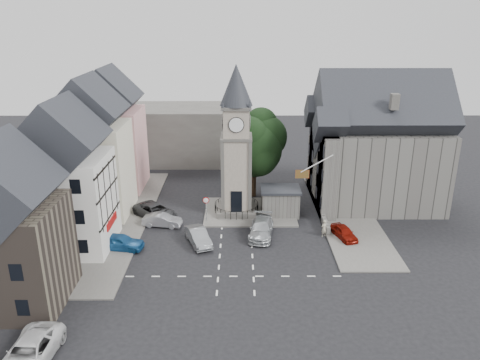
{
  "coord_description": "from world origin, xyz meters",
  "views": [
    {
      "loc": [
        0.27,
        -40.02,
        21.13
      ],
      "look_at": [
        0.38,
        5.0,
        4.92
      ],
      "focal_mm": 35.0,
      "sensor_mm": 36.0,
      "label": 1
    }
  ],
  "objects_px": {
    "pedestrian": "(324,228)",
    "car_west_blue": "(120,242)",
    "stone_shelter": "(280,201)",
    "car_east_red": "(344,232)",
    "clock_tower": "(236,142)"
  },
  "relations": [
    {
      "from": "stone_shelter",
      "to": "pedestrian",
      "type": "relative_size",
      "value": 2.45
    },
    {
      "from": "clock_tower",
      "to": "stone_shelter",
      "type": "distance_m",
      "value": 8.15
    },
    {
      "from": "clock_tower",
      "to": "stone_shelter",
      "type": "xyz_separation_m",
      "value": [
        4.8,
        -0.49,
        -6.57
      ]
    },
    {
      "from": "stone_shelter",
      "to": "clock_tower",
      "type": "bearing_deg",
      "value": 174.16
    },
    {
      "from": "car_east_red",
      "to": "clock_tower",
      "type": "bearing_deg",
      "value": 131.9
    },
    {
      "from": "clock_tower",
      "to": "car_west_blue",
      "type": "height_order",
      "value": "clock_tower"
    },
    {
      "from": "stone_shelter",
      "to": "car_west_blue",
      "type": "bearing_deg",
      "value": -152.63
    },
    {
      "from": "pedestrian",
      "to": "car_west_blue",
      "type": "bearing_deg",
      "value": -24.02
    },
    {
      "from": "car_west_blue",
      "to": "car_east_red",
      "type": "xyz_separation_m",
      "value": [
        21.56,
        2.22,
        -0.13
      ]
    },
    {
      "from": "stone_shelter",
      "to": "car_west_blue",
      "type": "height_order",
      "value": "stone_shelter"
    },
    {
      "from": "clock_tower",
      "to": "pedestrian",
      "type": "distance_m",
      "value": 12.82
    },
    {
      "from": "stone_shelter",
      "to": "car_west_blue",
      "type": "distance_m",
      "value": 17.7
    },
    {
      "from": "stone_shelter",
      "to": "car_east_red",
      "type": "bearing_deg",
      "value": -45.24
    },
    {
      "from": "stone_shelter",
      "to": "car_west_blue",
      "type": "relative_size",
      "value": 0.96
    },
    {
      "from": "car_west_blue",
      "to": "car_east_red",
      "type": "relative_size",
      "value": 1.21
    }
  ]
}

